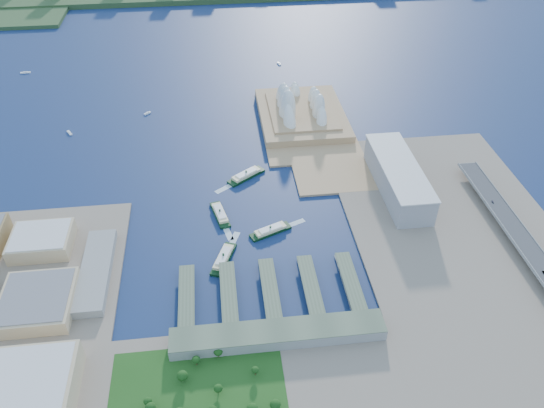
{
  "coord_description": "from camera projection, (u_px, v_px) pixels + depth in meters",
  "views": [
    {
      "loc": [
        -27.17,
        -442.81,
        408.45
      ],
      "look_at": [
        30.98,
        48.46,
        18.0
      ],
      "focal_mm": 35.0,
      "sensor_mm": 36.0,
      "label": 1
    }
  ],
  "objects": [
    {
      "name": "boat_b",
      "position": [
        147.0,
        113.0,
        839.94
      ],
      "size": [
        11.18,
        10.72,
        3.1
      ],
      "primitive_type": null,
      "rotation": [
        0.0,
        0.0,
        2.31
      ],
      "color": "white",
      "rests_on": "ground"
    },
    {
      "name": "expressway",
      "position": [
        529.0,
        254.0,
        576.12
      ],
      "size": [
        26.0,
        340.0,
        11.85
      ],
      "primitive_type": null,
      "color": "gray",
      "rests_on": "east_land"
    },
    {
      "name": "east_land",
      "position": [
        471.0,
        257.0,
        582.98
      ],
      "size": [
        240.0,
        500.0,
        3.0
      ],
      "primitive_type": "cube",
      "color": "gray",
      "rests_on": "ground"
    },
    {
      "name": "ferry_b",
      "position": [
        246.0,
        174.0,
        701.25
      ],
      "size": [
        52.78,
        43.37,
        10.39
      ],
      "primitive_type": null,
      "rotation": [
        0.0,
        0.0,
        -0.95
      ],
      "color": "black",
      "rests_on": "ground"
    },
    {
      "name": "boat_d",
      "position": [
        25.0,
        72.0,
        959.41
      ],
      "size": [
        17.87,
        4.85,
        2.98
      ],
      "primitive_type": null,
      "rotation": [
        0.0,
        0.0,
        1.63
      ],
      "color": "white",
      "rests_on": "ground"
    },
    {
      "name": "ground",
      "position": [
        250.0,
        245.0,
        600.74
      ],
      "size": [
        3000.0,
        3000.0,
        0.0
      ],
      "primitive_type": "plane",
      "color": "#0D1A3F",
      "rests_on": "ground"
    },
    {
      "name": "ferry_c",
      "position": [
        223.0,
        257.0,
        577.82
      ],
      "size": [
        31.97,
        53.7,
        9.93
      ],
      "primitive_type": null,
      "rotation": [
        0.0,
        0.0,
        2.76
      ],
      "color": "black",
      "rests_on": "ground"
    },
    {
      "name": "boat_e",
      "position": [
        279.0,
        63.0,
        990.4
      ],
      "size": [
        6.86,
        13.06,
        3.06
      ],
      "primitive_type": null,
      "rotation": [
        0.0,
        0.0,
        0.24
      ],
      "color": "white",
      "rests_on": "ground"
    },
    {
      "name": "park",
      "position": [
        197.0,
        395.0,
        440.28
      ],
      "size": [
        150.0,
        110.0,
        16.0
      ],
      "primitive_type": null,
      "color": "#194714",
      "rests_on": "south_land"
    },
    {
      "name": "terminal_building",
      "position": [
        278.0,
        334.0,
        491.31
      ],
      "size": [
        200.0,
        28.0,
        12.0
      ],
      "primitive_type": "cube",
      "color": "gray",
      "rests_on": "south_land"
    },
    {
      "name": "toaster_building",
      "position": [
        398.0,
        178.0,
        668.39
      ],
      "size": [
        45.0,
        155.0,
        35.0
      ],
      "primitive_type": "cube",
      "color": "gray",
      "rests_on": "east_land"
    },
    {
      "name": "ferry_a",
      "position": [
        220.0,
        213.0,
        638.21
      ],
      "size": [
        24.19,
        52.16,
        9.56
      ],
      "primitive_type": null,
      "rotation": [
        0.0,
        0.0,
        0.23
      ],
      "color": "black",
      "rests_on": "ground"
    },
    {
      "name": "boat_a",
      "position": [
        69.0,
        133.0,
        792.44
      ],
      "size": [
        10.57,
        14.58,
        2.84
      ],
      "primitive_type": null,
      "rotation": [
        0.0,
        0.0,
        0.53
      ],
      "color": "white",
      "rests_on": "ground"
    },
    {
      "name": "peninsula",
      "position": [
        305.0,
        124.0,
        812.4
      ],
      "size": [
        135.0,
        220.0,
        3.0
      ],
      "primitive_type": "cube",
      "color": "tan",
      "rests_on": "ground"
    },
    {
      "name": "opera_house",
      "position": [
        302.0,
        100.0,
        808.87
      ],
      "size": [
        134.0,
        180.0,
        58.0
      ],
      "primitive_type": null,
      "color": "white",
      "rests_on": "peninsula"
    },
    {
      "name": "ferry_d",
      "position": [
        270.0,
        229.0,
        614.29
      ],
      "size": [
        51.22,
        31.17,
        9.49
      ],
      "primitive_type": null,
      "rotation": [
        0.0,
        0.0,
        1.97
      ],
      "color": "black",
      "rests_on": "ground"
    },
    {
      "name": "boat_c",
      "position": [
        326.0,
        89.0,
        906.74
      ],
      "size": [
        4.93,
        13.56,
        2.99
      ],
      "primitive_type": null,
      "rotation": [
        0.0,
        0.0,
        3.06
      ],
      "color": "white",
      "rests_on": "ground"
    },
    {
      "name": "ferry_wharves",
      "position": [
        270.0,
        290.0,
        540.69
      ],
      "size": [
        184.0,
        90.0,
        9.3
      ],
      "primitive_type": null,
      "color": "#4E5D46",
      "rests_on": "ground"
    },
    {
      "name": "car_b",
      "position": [
        544.0,
        272.0,
        544.76
      ],
      "size": [
        1.53,
        4.38,
        1.44
      ],
      "primitive_type": "imported",
      "color": "slate",
      "rests_on": "expressway"
    },
    {
      "name": "car_c",
      "position": [
        493.0,
        202.0,
        637.57
      ],
      "size": [
        1.79,
        4.41,
        1.28
      ],
      "primitive_type": "imported",
      "color": "slate",
      "rests_on": "expressway"
    }
  ]
}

